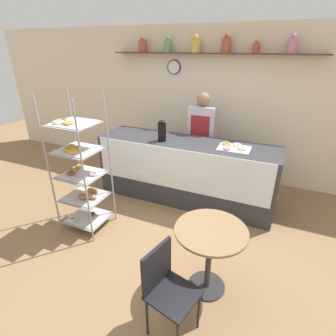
# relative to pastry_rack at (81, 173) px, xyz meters

# --- Properties ---
(ground_plane) EXTENTS (14.00, 14.00, 0.00)m
(ground_plane) POSITION_rel_pastry_rack_xyz_m (1.01, 0.17, -0.84)
(ground_plane) COLOR olive
(back_wall) EXTENTS (10.00, 0.30, 2.70)m
(back_wall) POSITION_rel_pastry_rack_xyz_m (1.01, 2.42, 0.54)
(back_wall) COLOR beige
(back_wall) RESTS_ON ground_plane
(display_counter) EXTENTS (2.81, 0.74, 1.01)m
(display_counter) POSITION_rel_pastry_rack_xyz_m (1.01, 1.25, -0.33)
(display_counter) COLOR #333338
(display_counter) RESTS_ON ground_plane
(pastry_rack) EXTENTS (0.58, 0.54, 1.86)m
(pastry_rack) POSITION_rel_pastry_rack_xyz_m (0.00, 0.00, 0.00)
(pastry_rack) COLOR gray
(pastry_rack) RESTS_ON ground_plane
(person_worker) EXTENTS (0.45, 0.23, 1.67)m
(person_worker) POSITION_rel_pastry_rack_xyz_m (1.08, 1.82, 0.08)
(person_worker) COLOR #282833
(person_worker) RESTS_ON ground_plane
(cafe_table) EXTENTS (0.71, 0.71, 0.76)m
(cafe_table) POSITION_rel_pastry_rack_xyz_m (1.86, -0.36, -0.27)
(cafe_table) COLOR #262628
(cafe_table) RESTS_ON ground_plane
(cafe_chair) EXTENTS (0.46, 0.46, 0.87)m
(cafe_chair) POSITION_rel_pastry_rack_xyz_m (1.63, -0.93, -0.31)
(cafe_chair) COLOR black
(cafe_chair) RESTS_ON ground_plane
(coffee_carafe) EXTENTS (0.13, 0.13, 0.32)m
(coffee_carafe) POSITION_rel_pastry_rack_xyz_m (0.66, 1.13, 0.33)
(coffee_carafe) COLOR black
(coffee_carafe) RESTS_ON display_counter
(donut_tray_counter) EXTENTS (0.45, 0.34, 0.05)m
(donut_tray_counter) POSITION_rel_pastry_rack_xyz_m (1.75, 1.24, 0.19)
(donut_tray_counter) COLOR white
(donut_tray_counter) RESTS_ON display_counter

